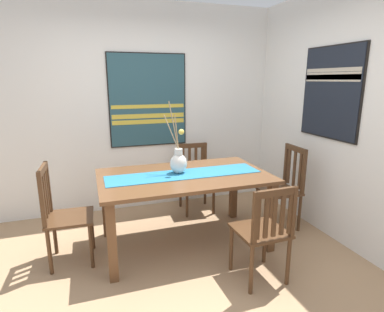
% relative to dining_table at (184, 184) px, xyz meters
% --- Properties ---
extents(ground_plane, '(6.40, 6.40, 0.03)m').
position_rel_dining_table_xyz_m(ground_plane, '(-0.20, -0.62, -0.68)').
color(ground_plane, '#A37F5B').
extents(wall_back, '(6.40, 0.12, 2.70)m').
position_rel_dining_table_xyz_m(wall_back, '(-0.20, 1.24, 0.68)').
color(wall_back, silver).
rests_on(wall_back, ground_plane).
extents(wall_side, '(0.12, 6.40, 2.70)m').
position_rel_dining_table_xyz_m(wall_side, '(1.66, -0.62, 0.68)').
color(wall_side, silver).
rests_on(wall_side, ground_plane).
extents(dining_table, '(1.73, 1.03, 0.77)m').
position_rel_dining_table_xyz_m(dining_table, '(0.00, 0.00, 0.00)').
color(dining_table, brown).
rests_on(dining_table, ground_plane).
extents(table_runner, '(1.59, 0.36, 0.01)m').
position_rel_dining_table_xyz_m(table_runner, '(0.00, 0.00, 0.11)').
color(table_runner, '#236B93').
rests_on(table_runner, dining_table).
extents(centerpiece_vase, '(0.21, 0.21, 0.74)m').
position_rel_dining_table_xyz_m(centerpiece_vase, '(-0.04, 0.06, 0.24)').
color(centerpiece_vase, silver).
rests_on(centerpiece_vase, dining_table).
extents(chair_0, '(0.43, 0.43, 0.90)m').
position_rel_dining_table_xyz_m(chair_0, '(0.45, -0.85, -0.18)').
color(chair_0, '#4C301C').
rests_on(chair_0, ground_plane).
extents(chair_1, '(0.44, 0.44, 0.89)m').
position_rel_dining_table_xyz_m(chair_1, '(0.41, 0.83, -0.19)').
color(chair_1, '#4C301C').
rests_on(chair_1, ground_plane).
extents(chair_2, '(0.44, 0.44, 0.97)m').
position_rel_dining_table_xyz_m(chair_2, '(-1.20, 0.02, -0.17)').
color(chair_2, '#4C301C').
rests_on(chair_2, ground_plane).
extents(chair_3, '(0.44, 0.44, 0.98)m').
position_rel_dining_table_xyz_m(chair_3, '(1.23, 0.02, -0.17)').
color(chair_3, '#4C301C').
rests_on(chair_3, ground_plane).
extents(painting_on_back_wall, '(1.02, 0.05, 1.20)m').
position_rel_dining_table_xyz_m(painting_on_back_wall, '(-0.13, 1.17, 0.79)').
color(painting_on_back_wall, black).
extents(painting_on_side_wall, '(0.05, 0.84, 0.98)m').
position_rel_dining_table_xyz_m(painting_on_side_wall, '(1.60, -0.19, 0.93)').
color(painting_on_side_wall, black).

